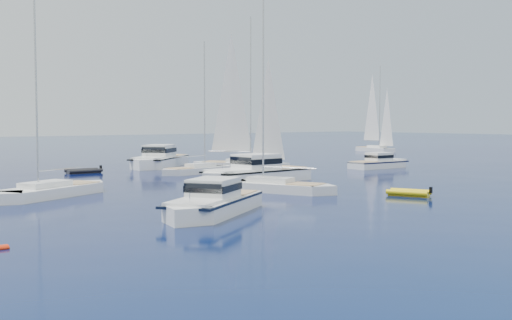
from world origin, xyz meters
The scene contains 11 objects.
motor_cruiser_left centered at (-9.77, 14.58, 0.00)m, with size 3.15×10.28×2.70m, color silver, non-canonical shape.
motor_cruiser_centre centered at (4.09, 27.89, 0.00)m, with size 3.75×12.25×3.22m, color white, non-canonical shape.
motor_cruiser_far_r centered at (25.82, 31.62, 0.00)m, with size 2.70×8.82×2.32m, color silver, non-canonical shape.
motor_cruiser_distant centered at (6.75, 49.35, 0.00)m, with size 3.91×12.76×3.35m, color white, non-canonical shape.
sailboat_mid_r centered at (0.72, 21.10, 0.00)m, with size 2.78×10.69×15.71m, color silver, non-canonical shape.
sailboat_mid_l centered at (-14.02, 28.87, 0.00)m, with size 2.97×11.43×16.80m, color white, non-canonical shape.
sailboat_centre centered at (5.31, 38.79, 0.00)m, with size 2.52×9.70×14.26m, color silver, non-canonical shape.
sailboat_sails_r centered at (12.12, 40.34, 0.00)m, with size 3.12×12.00×17.64m, color silver, non-canonical shape.
sailboat_sails_far centered at (55.26, 57.21, 0.00)m, with size 2.77×10.65×15.66m, color white, non-canonical shape.
tender_yellow centered at (6.55, 12.91, 0.00)m, with size 1.79×3.17×0.95m, color yellow, non-canonical shape.
tender_grey_far centered at (-3.86, 46.50, 0.00)m, with size 2.05×3.76×0.95m, color black, non-canonical shape.
Camera 1 is at (-30.43, -15.07, 5.51)m, focal length 43.52 mm.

